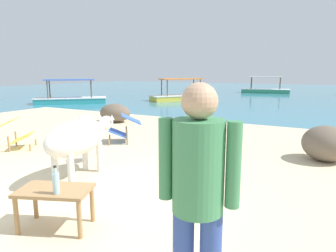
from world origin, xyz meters
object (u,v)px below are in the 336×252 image
(deck_chair_near, at_px, (14,132))
(person_standing, at_px, (198,191))
(bottle, at_px, (56,183))
(deck_chair_far, at_px, (124,126))
(boat_yellow, at_px, (181,96))
(boat_green, at_px, (265,89))
(boat_teal, at_px, (71,98))
(cow, at_px, (79,137))
(low_bench_table, at_px, (55,195))

(deck_chair_near, height_order, person_standing, person_standing)
(bottle, height_order, person_standing, person_standing)
(deck_chair_far, relative_size, boat_yellow, 0.25)
(bottle, distance_m, boat_yellow, 14.92)
(deck_chair_near, bearing_deg, boat_green, 46.25)
(deck_chair_far, relative_size, boat_teal, 0.27)
(deck_chair_near, relative_size, boat_teal, 0.27)
(boat_green, xyz_separation_m, boat_yellow, (-3.12, -8.72, 0.00))
(deck_chair_near, distance_m, person_standing, 5.86)
(deck_chair_near, distance_m, boat_yellow, 12.03)
(deck_chair_far, bearing_deg, deck_chair_near, 5.53)
(deck_chair_far, xyz_separation_m, boat_teal, (-7.96, 5.83, -0.13))
(cow, distance_m, boat_yellow, 13.25)
(low_bench_table, distance_m, bottle, 0.24)
(cow, distance_m, bottle, 1.75)
(deck_chair_far, height_order, person_standing, person_standing)
(low_bench_table, bearing_deg, boat_green, 73.11)
(boat_green, bearing_deg, deck_chair_near, 75.91)
(low_bench_table, bearing_deg, deck_chair_far, 93.82)
(person_standing, bearing_deg, boat_teal, 38.54)
(deck_chair_near, relative_size, boat_yellow, 0.25)
(boat_green, distance_m, boat_teal, 15.11)
(low_bench_table, height_order, bottle, bottle)
(cow, relative_size, deck_chair_far, 1.90)
(deck_chair_near, bearing_deg, bottle, -68.98)
(cow, height_order, deck_chair_far, cow)
(deck_chair_near, height_order, boat_teal, boat_teal)
(cow, relative_size, low_bench_table, 2.03)
(cow, height_order, person_standing, person_standing)
(boat_teal, bearing_deg, deck_chair_far, 101.39)
(deck_chair_far, xyz_separation_m, boat_green, (-0.46, 18.95, -0.13))
(cow, bearing_deg, bottle, -151.88)
(low_bench_table, relative_size, boat_teal, 0.25)
(bottle, height_order, boat_yellow, boat_yellow)
(deck_chair_near, relative_size, person_standing, 0.57)
(deck_chair_far, xyz_separation_m, boat_yellow, (-3.57, 10.22, -0.13))
(deck_chair_near, bearing_deg, deck_chair_far, 3.59)
(person_standing, bearing_deg, deck_chair_near, 55.20)
(deck_chair_far, distance_m, boat_yellow, 10.83)
(boat_green, relative_size, boat_teal, 1.09)
(cow, distance_m, boat_green, 21.25)
(person_standing, xyz_separation_m, boat_yellow, (-7.18, 14.23, -0.70))
(bottle, bearing_deg, boat_yellow, 111.51)
(boat_teal, bearing_deg, deck_chair_near, 87.36)
(bottle, bearing_deg, cow, 127.49)
(deck_chair_far, height_order, boat_yellow, boat_yellow)
(cow, bearing_deg, boat_green, -5.90)
(bottle, height_order, boat_teal, boat_teal)
(boat_green, bearing_deg, boat_teal, 49.68)
(low_bench_table, xyz_separation_m, boat_green, (-2.22, 22.52, -0.12))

